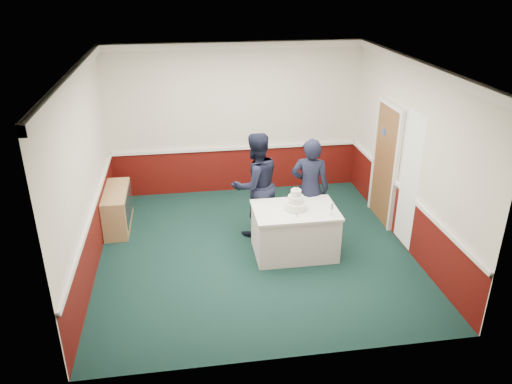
{
  "coord_description": "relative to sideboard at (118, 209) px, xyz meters",
  "views": [
    {
      "loc": [
        -1.06,
        -7.0,
        4.26
      ],
      "look_at": [
        0.01,
        -0.1,
        1.1
      ],
      "focal_mm": 35.0,
      "sensor_mm": 36.0,
      "label": 1
    }
  ],
  "objects": [
    {
      "name": "cake_knife",
      "position": [
        2.87,
        -1.56,
        0.44
      ],
      "size": [
        0.03,
        0.22,
        0.0
      ],
      "primitive_type": "cube",
      "rotation": [
        0.0,
        0.0,
        -0.06
      ],
      "color": "silver",
      "rests_on": "cake_table"
    },
    {
      "name": "champagne_flute",
      "position": [
        3.4,
        -1.64,
        0.58
      ],
      "size": [
        0.05,
        0.05,
        0.21
      ],
      "color": "silver",
      "rests_on": "cake_table"
    },
    {
      "name": "cake_table",
      "position": [
        2.9,
        -1.36,
        0.05
      ],
      "size": [
        1.32,
        0.92,
        0.79
      ],
      "color": "white",
      "rests_on": "ground"
    },
    {
      "name": "wedding_cake",
      "position": [
        2.9,
        -1.36,
        0.55
      ],
      "size": [
        0.35,
        0.35,
        0.36
      ],
      "color": "white",
      "rests_on": "cake_table"
    },
    {
      "name": "room_shell",
      "position": [
        2.36,
        -0.59,
        1.62
      ],
      "size": [
        5.0,
        5.0,
        3.0
      ],
      "color": "silver",
      "rests_on": "ground"
    },
    {
      "name": "person_man",
      "position": [
        2.38,
        -0.6,
        0.56
      ],
      "size": [
        1.07,
        0.96,
        1.82
      ],
      "primitive_type": "imported",
      "rotation": [
        0.0,
        0.0,
        3.5
      ],
      "color": "black",
      "rests_on": "ground"
    },
    {
      "name": "person_woman",
      "position": [
        3.27,
        -0.81,
        0.53
      ],
      "size": [
        0.74,
        0.59,
        1.75
      ],
      "primitive_type": "imported",
      "rotation": [
        0.0,
        0.0,
        2.83
      ],
      "color": "black",
      "rests_on": "ground"
    },
    {
      "name": "sideboard",
      "position": [
        0.0,
        0.0,
        0.0
      ],
      "size": [
        0.41,
        1.2,
        0.7
      ],
      "color": "tan",
      "rests_on": "ground"
    },
    {
      "name": "ground",
      "position": [
        2.28,
        -1.2,
        -0.35
      ],
      "size": [
        5.0,
        5.0,
        0.0
      ],
      "primitive_type": "plane",
      "color": "#14312B",
      "rests_on": "ground"
    }
  ]
}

